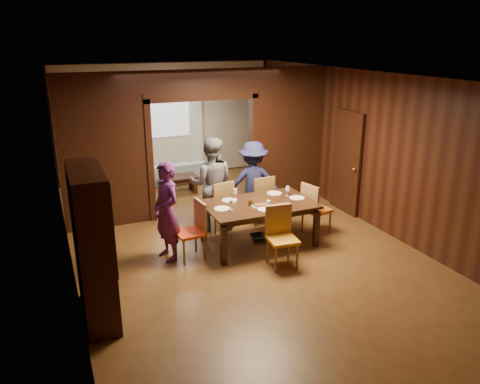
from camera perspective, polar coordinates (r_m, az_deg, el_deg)
name	(u,v)px	position (r m, az deg, el deg)	size (l,w,h in m)	color
floor	(234,240)	(8.47, -0.76, -5.91)	(9.00, 9.00, 0.00)	#583518
ceiling	(233,75)	(7.74, -0.86, 14.04)	(5.50, 9.00, 0.02)	silver
room_walls	(198,138)	(9.69, -5.08, 6.55)	(5.52, 9.01, 2.90)	black
person_purple	(167,212)	(7.60, -8.93, -2.37)	(0.60, 0.39, 1.64)	#5C2161
person_grey	(211,184)	(8.74, -3.51, 1.01)	(0.86, 0.67, 1.76)	slate
person_navy	(253,182)	(9.08, 1.58, 1.21)	(1.04, 0.60, 1.60)	#1A1B42
sofa	(177,172)	(11.84, -7.65, 2.48)	(1.81, 0.71, 0.53)	#9BBACB
serving_bowl	(259,198)	(8.23, 2.39, -0.69)	(0.32, 0.32, 0.08)	black
dining_table	(259,224)	(8.21, 2.31, -3.86)	(1.88, 1.17, 0.76)	black
coffee_table	(180,184)	(11.02, -7.34, 0.92)	(0.80, 0.50, 0.40)	black
chair_left	(190,231)	(7.68, -6.17, -4.75)	(0.44, 0.44, 0.97)	#E64115
chair_right	(317,208)	(8.74, 9.35, -1.94)	(0.44, 0.44, 0.97)	#C15912
chair_far_l	(218,205)	(8.80, -2.65, -1.55)	(0.44, 0.44, 0.97)	#BF5512
chair_far_r	(259,199)	(9.13, 2.37, -0.81)	(0.44, 0.44, 0.97)	orange
chair_near	(283,238)	(7.41, 5.22, -5.60)	(0.44, 0.44, 0.97)	orange
hutch	(93,246)	(6.18, -17.52, -6.31)	(0.40, 1.20, 2.00)	black
door_right	(346,162)	(9.80, 12.85, 3.55)	(0.06, 0.90, 2.10)	black
window_far	(166,111)	(12.08, -8.97, 9.71)	(1.20, 0.03, 1.30)	silver
curtain_left	(138,131)	(11.95, -12.32, 7.24)	(0.35, 0.06, 2.40)	white
curtain_right	(196,127)	(12.32, -5.41, 7.90)	(0.35, 0.06, 2.40)	white
plate_left	(222,209)	(7.80, -2.20, -2.05)	(0.27, 0.27, 0.01)	white
plate_far_l	(229,200)	(8.19, -1.30, -1.02)	(0.27, 0.27, 0.01)	silver
plate_far_r	(274,193)	(8.58, 4.19, -0.15)	(0.27, 0.27, 0.01)	white
plate_right	(297,198)	(8.37, 6.97, -0.70)	(0.27, 0.27, 0.01)	white
plate_near	(266,209)	(7.78, 3.15, -2.11)	(0.27, 0.27, 0.01)	white
platter_a	(261,205)	(7.92, 2.52, -1.62)	(0.30, 0.20, 0.04)	gray
platter_b	(281,205)	(7.95, 5.08, -1.61)	(0.30, 0.20, 0.04)	gray
wineglass_left	(231,205)	(7.71, -1.09, -1.61)	(0.08, 0.08, 0.18)	silver
wineglass_far	(235,194)	(8.26, -0.58, -0.21)	(0.08, 0.08, 0.18)	silver
wineglass_right	(288,191)	(8.45, 5.83, 0.11)	(0.08, 0.08, 0.18)	silver
tumbler	(268,204)	(7.82, 3.49, -1.51)	(0.07, 0.07, 0.14)	silver
condiment_jar	(251,202)	(7.96, 1.31, -1.24)	(0.08, 0.08, 0.11)	#512C12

